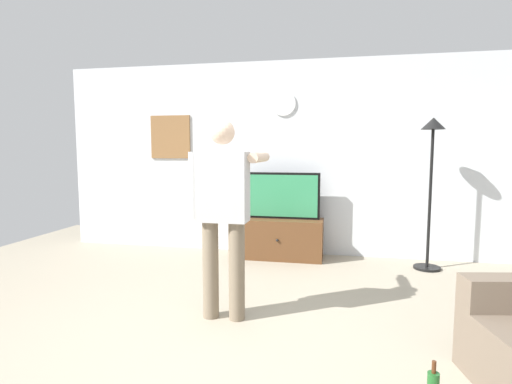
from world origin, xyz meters
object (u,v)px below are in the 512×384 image
at_px(person_standing_nearer_lamp, 224,207).
at_px(television, 280,196).
at_px(framed_picture, 171,137).
at_px(floor_lamp, 432,162).
at_px(wall_clock, 283,103).
at_px(tv_stand, 280,238).

bearing_deg(person_standing_nearer_lamp, television, 84.66).
relative_size(framed_picture, floor_lamp, 0.34).
xyz_separation_m(framed_picture, floor_lamp, (3.55, -0.44, -0.33)).
height_order(wall_clock, person_standing_nearer_lamp, wall_clock).
relative_size(floor_lamp, person_standing_nearer_lamp, 1.08).
xyz_separation_m(floor_lamp, person_standing_nearer_lamp, (-2.06, -1.90, -0.35)).
height_order(television, framed_picture, framed_picture).
bearing_deg(person_standing_nearer_lamp, tv_stand, 84.54).
xyz_separation_m(television, person_standing_nearer_lamp, (-0.20, -2.09, 0.13)).
bearing_deg(floor_lamp, wall_clock, 167.01).
bearing_deg(floor_lamp, framed_picture, 173.00).
bearing_deg(floor_lamp, television, 174.28).
height_order(tv_stand, television, television).
xyz_separation_m(tv_stand, television, (-0.00, 0.05, 0.58)).
distance_m(tv_stand, wall_clock, 1.86).
relative_size(tv_stand, wall_clock, 3.44).
relative_size(television, wall_clock, 3.16).
bearing_deg(framed_picture, tv_stand, -9.95).
xyz_separation_m(television, framed_picture, (-1.68, 0.25, 0.81)).
bearing_deg(wall_clock, framed_picture, 179.83).
bearing_deg(wall_clock, floor_lamp, -12.99).
xyz_separation_m(tv_stand, wall_clock, (-0.00, 0.29, 1.84)).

